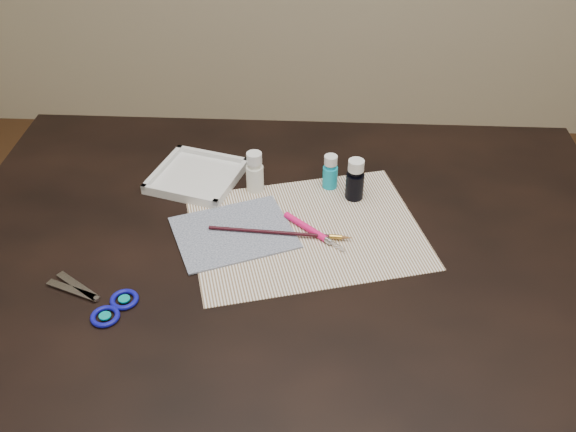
{
  "coord_description": "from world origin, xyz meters",
  "views": [
    {
      "loc": [
        0.05,
        -0.94,
        1.52
      ],
      "look_at": [
        0.0,
        0.0,
        0.8
      ],
      "focal_mm": 40.0,
      "sensor_mm": 36.0,
      "label": 1
    }
  ],
  "objects_px": {
    "paint_bottle_white": "(255,172)",
    "paint_bottle_cyan": "(330,172)",
    "paper": "(306,231)",
    "canvas": "(234,232)",
    "palette_tray": "(197,176)",
    "paint_bottle_navy": "(355,180)",
    "scissors": "(86,297)"
  },
  "relations": [
    {
      "from": "palette_tray",
      "to": "scissors",
      "type": "bearing_deg",
      "value": -109.06
    },
    {
      "from": "canvas",
      "to": "paint_bottle_cyan",
      "type": "height_order",
      "value": "paint_bottle_cyan"
    },
    {
      "from": "palette_tray",
      "to": "canvas",
      "type": "bearing_deg",
      "value": -60.65
    },
    {
      "from": "paper",
      "to": "scissors",
      "type": "bearing_deg",
      "value": -150.65
    },
    {
      "from": "paint_bottle_cyan",
      "to": "scissors",
      "type": "height_order",
      "value": "paint_bottle_cyan"
    },
    {
      "from": "paper",
      "to": "palette_tray",
      "type": "xyz_separation_m",
      "value": [
        -0.24,
        0.16,
        0.01
      ]
    },
    {
      "from": "paper",
      "to": "canvas",
      "type": "height_order",
      "value": "canvas"
    },
    {
      "from": "canvas",
      "to": "palette_tray",
      "type": "relative_size",
      "value": 1.26
    },
    {
      "from": "paper",
      "to": "paint_bottle_cyan",
      "type": "xyz_separation_m",
      "value": [
        0.05,
        0.15,
        0.04
      ]
    },
    {
      "from": "paper",
      "to": "paint_bottle_cyan",
      "type": "relative_size",
      "value": 5.7
    },
    {
      "from": "paint_bottle_cyan",
      "to": "paper",
      "type": "bearing_deg",
      "value": -106.63
    },
    {
      "from": "scissors",
      "to": "palette_tray",
      "type": "xyz_separation_m",
      "value": [
        0.13,
        0.37,
        0.01
      ]
    },
    {
      "from": "paint_bottle_cyan",
      "to": "palette_tray",
      "type": "relative_size",
      "value": 0.44
    },
    {
      "from": "paint_bottle_cyan",
      "to": "paint_bottle_navy",
      "type": "relative_size",
      "value": 0.85
    },
    {
      "from": "scissors",
      "to": "paint_bottle_navy",
      "type": "bearing_deg",
      "value": -124.14
    },
    {
      "from": "canvas",
      "to": "paint_bottle_white",
      "type": "xyz_separation_m",
      "value": [
        0.03,
        0.15,
        0.04
      ]
    },
    {
      "from": "paint_bottle_white",
      "to": "palette_tray",
      "type": "distance_m",
      "value": 0.14
    },
    {
      "from": "paper",
      "to": "palette_tray",
      "type": "height_order",
      "value": "palette_tray"
    },
    {
      "from": "paint_bottle_navy",
      "to": "scissors",
      "type": "xyz_separation_m",
      "value": [
        -0.46,
        -0.32,
        -0.04
      ]
    },
    {
      "from": "scissors",
      "to": "canvas",
      "type": "bearing_deg",
      "value": -119.18
    },
    {
      "from": "paint_bottle_navy",
      "to": "scissors",
      "type": "relative_size",
      "value": 0.48
    },
    {
      "from": "scissors",
      "to": "paper",
      "type": "bearing_deg",
      "value": -129.58
    },
    {
      "from": "paint_bottle_white",
      "to": "scissors",
      "type": "distance_m",
      "value": 0.43
    },
    {
      "from": "canvas",
      "to": "paint_bottle_navy",
      "type": "relative_size",
      "value": 2.42
    },
    {
      "from": "paint_bottle_white",
      "to": "paint_bottle_navy",
      "type": "bearing_deg",
      "value": -5.25
    },
    {
      "from": "paint_bottle_white",
      "to": "palette_tray",
      "type": "bearing_deg",
      "value": 167.11
    },
    {
      "from": "paper",
      "to": "palette_tray",
      "type": "bearing_deg",
      "value": 145.72
    },
    {
      "from": "paint_bottle_white",
      "to": "paint_bottle_cyan",
      "type": "distance_m",
      "value": 0.16
    },
    {
      "from": "paper",
      "to": "paint_bottle_navy",
      "type": "xyz_separation_m",
      "value": [
        0.09,
        0.11,
        0.04
      ]
    },
    {
      "from": "paint_bottle_white",
      "to": "canvas",
      "type": "bearing_deg",
      "value": -100.42
    },
    {
      "from": "canvas",
      "to": "paint_bottle_navy",
      "type": "distance_m",
      "value": 0.27
    },
    {
      "from": "canvas",
      "to": "paint_bottle_cyan",
      "type": "distance_m",
      "value": 0.25
    }
  ]
}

